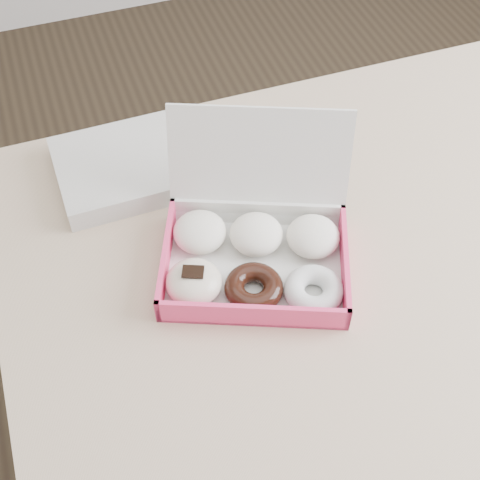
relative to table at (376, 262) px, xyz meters
name	(u,v)px	position (x,y,z in m)	size (l,w,h in m)	color
ground	(333,429)	(0.00, 0.00, -0.67)	(4.00, 4.00, 0.00)	black
table	(376,262)	(0.00, 0.00, 0.00)	(1.20, 0.80, 0.75)	tan
donut_box	(254,248)	(-0.21, 0.01, 0.11)	(0.35, 0.33, 0.20)	white
newspapers	(130,166)	(-0.35, 0.26, 0.10)	(0.24, 0.19, 0.04)	silver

